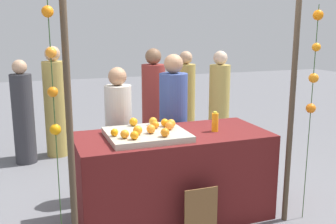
{
  "coord_description": "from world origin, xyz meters",
  "views": [
    {
      "loc": [
        -1.36,
        -3.63,
        1.98
      ],
      "look_at": [
        0.0,
        0.15,
        1.11
      ],
      "focal_mm": 41.72,
      "sensor_mm": 36.0,
      "label": 1
    }
  ],
  "objects_px": {
    "juice_bottle": "(215,122)",
    "vendor_left": "(119,138)",
    "stall_counter": "(173,176)",
    "orange_1": "(133,122)",
    "orange_0": "(165,132)",
    "vendor_right": "(173,129)",
    "chalkboard_sign": "(200,216)"
  },
  "relations": [
    {
      "from": "stall_counter",
      "to": "orange_1",
      "type": "relative_size",
      "value": 22.89
    },
    {
      "from": "stall_counter",
      "to": "vendor_right",
      "type": "bearing_deg",
      "value": 69.07
    },
    {
      "from": "stall_counter",
      "to": "vendor_right",
      "type": "height_order",
      "value": "vendor_right"
    },
    {
      "from": "stall_counter",
      "to": "orange_1",
      "type": "distance_m",
      "value": 0.7
    },
    {
      "from": "stall_counter",
      "to": "vendor_left",
      "type": "distance_m",
      "value": 0.85
    },
    {
      "from": "orange_0",
      "to": "vendor_right",
      "type": "distance_m",
      "value": 1.06
    },
    {
      "from": "juice_bottle",
      "to": "chalkboard_sign",
      "type": "relative_size",
      "value": 0.38
    },
    {
      "from": "orange_0",
      "to": "juice_bottle",
      "type": "height_order",
      "value": "juice_bottle"
    },
    {
      "from": "orange_1",
      "to": "juice_bottle",
      "type": "distance_m",
      "value": 0.86
    },
    {
      "from": "juice_bottle",
      "to": "vendor_left",
      "type": "height_order",
      "value": "vendor_left"
    },
    {
      "from": "orange_1",
      "to": "chalkboard_sign",
      "type": "height_order",
      "value": "orange_1"
    },
    {
      "from": "vendor_left",
      "to": "stall_counter",
      "type": "bearing_deg",
      "value": -59.52
    },
    {
      "from": "stall_counter",
      "to": "orange_1",
      "type": "bearing_deg",
      "value": 146.61
    },
    {
      "from": "stall_counter",
      "to": "orange_0",
      "type": "bearing_deg",
      "value": -123.73
    },
    {
      "from": "stall_counter",
      "to": "orange_1",
      "type": "xyz_separation_m",
      "value": [
        -0.36,
        0.23,
        0.56
      ]
    },
    {
      "from": "juice_bottle",
      "to": "vendor_left",
      "type": "bearing_deg",
      "value": 138.93
    },
    {
      "from": "orange_1",
      "to": "vendor_right",
      "type": "bearing_deg",
      "value": 34.96
    },
    {
      "from": "juice_bottle",
      "to": "vendor_left",
      "type": "relative_size",
      "value": 0.14
    },
    {
      "from": "stall_counter",
      "to": "juice_bottle",
      "type": "bearing_deg",
      "value": -6.74
    },
    {
      "from": "orange_1",
      "to": "juice_bottle",
      "type": "relative_size",
      "value": 0.41
    },
    {
      "from": "vendor_right",
      "to": "chalkboard_sign",
      "type": "bearing_deg",
      "value": -98.99
    },
    {
      "from": "orange_0",
      "to": "stall_counter",
      "type": "bearing_deg",
      "value": 56.27
    },
    {
      "from": "orange_0",
      "to": "orange_1",
      "type": "xyz_separation_m",
      "value": [
        -0.17,
        0.51,
        0.0
      ]
    },
    {
      "from": "chalkboard_sign",
      "to": "orange_0",
      "type": "bearing_deg",
      "value": 127.1
    },
    {
      "from": "chalkboard_sign",
      "to": "vendor_right",
      "type": "distance_m",
      "value": 1.37
    },
    {
      "from": "vendor_left",
      "to": "vendor_right",
      "type": "relative_size",
      "value": 0.92
    },
    {
      "from": "juice_bottle",
      "to": "orange_1",
      "type": "bearing_deg",
      "value": 160.39
    },
    {
      "from": "orange_1",
      "to": "chalkboard_sign",
      "type": "relative_size",
      "value": 0.16
    },
    {
      "from": "chalkboard_sign",
      "to": "vendor_left",
      "type": "relative_size",
      "value": 0.36
    },
    {
      "from": "stall_counter",
      "to": "orange_0",
      "type": "relative_size",
      "value": 23.38
    },
    {
      "from": "vendor_left",
      "to": "vendor_right",
      "type": "bearing_deg",
      "value": -3.46
    },
    {
      "from": "stall_counter",
      "to": "juice_bottle",
      "type": "distance_m",
      "value": 0.72
    }
  ]
}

